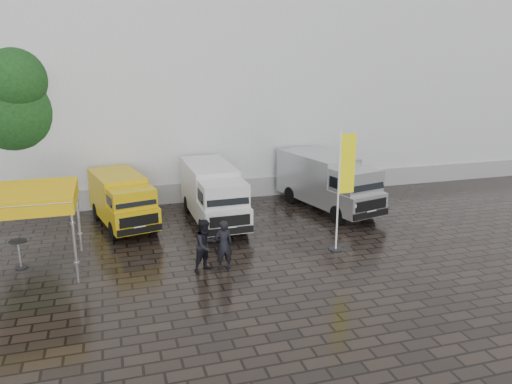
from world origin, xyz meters
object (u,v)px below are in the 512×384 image
canopy_tent (27,196)px  flagpole (343,184)px  van_white (213,195)px  person_front (224,245)px  van_yellow (122,201)px  cocktail_table (20,254)px  person_tent (206,245)px  van_silver (328,184)px  wheelie_bin (362,180)px

canopy_tent → flagpole: (11.07, -1.20, -0.13)m
van_white → canopy_tent: (-7.04, -3.40, 1.47)m
flagpole → person_front: bearing=-174.1°
van_yellow → cocktail_table: van_yellow is taller
van_white → person_front: size_ratio=3.26×
person_front → cocktail_table: bearing=-18.5°
canopy_tent → person_tent: size_ratio=1.66×
van_silver → person_tent: size_ratio=3.24×
van_silver → flagpole: size_ratio=1.28×
canopy_tent → person_front: size_ratio=1.73×
person_tent → van_yellow: bearing=84.9°
canopy_tent → van_white: bearing=25.8°
wheelie_bin → person_front: person_front is taller
van_white → person_front: 5.16m
van_silver → person_front: (-6.40, -5.36, -0.42)m
van_silver → cocktail_table: 13.69m
person_tent → canopy_tent: bearing=134.4°
van_silver → wheelie_bin: van_silver is taller
van_white → van_silver: bearing=1.8°
cocktail_table → van_silver: bearing=13.7°
wheelie_bin → person_tent: person_tent is taller
van_yellow → wheelie_bin: size_ratio=4.56×
flagpole → cocktail_table: bearing=172.0°
van_white → person_tent: van_white is taller
van_yellow → canopy_tent: 5.36m
canopy_tent → person_tent: canopy_tent is taller
cocktail_table → wheelie_bin: bearing=20.0°
van_yellow → flagpole: flagpole is taller
van_white → wheelie_bin: (9.11, 3.13, -0.73)m
van_white → van_silver: van_silver is taller
flagpole → person_tent: (-5.36, -0.46, -1.67)m
wheelie_bin → person_front: size_ratio=0.59×
van_white → canopy_tent: size_ratio=1.88×
van_yellow → person_tent: bearing=-78.5°
flagpole → wheelie_bin: bearing=56.7°
wheelie_bin → cocktail_table: bearing=-146.4°
van_yellow → flagpole: bearing=-46.2°
flagpole → person_front: size_ratio=2.63×
canopy_tent → wheelie_bin: bearing=22.0°
canopy_tent → cocktail_table: 2.33m
van_silver → person_tent: van_silver is taller
van_yellow → wheelie_bin: (13.02, 2.50, -0.59)m
person_tent → person_front: bearing=-32.1°
cocktail_table → wheelie_bin: wheelie_bin is taller
van_silver → flagpole: bearing=-122.2°
flagpole → cocktail_table: (-11.62, 1.64, -2.10)m
van_yellow → flagpole: (7.93, -5.24, 1.49)m
van_white → canopy_tent: 7.96m
cocktail_table → wheelie_bin: (16.71, 6.10, 0.02)m
person_front → person_tent: person_tent is taller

